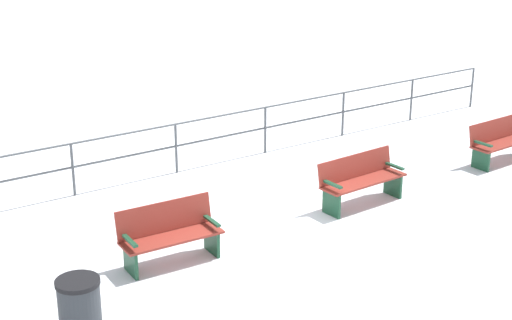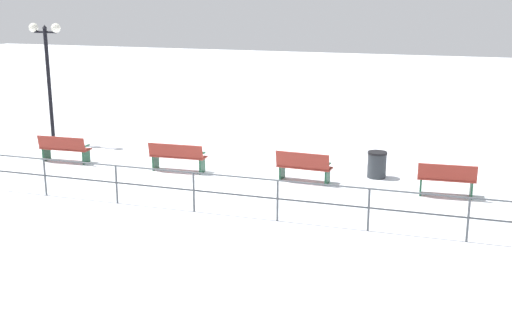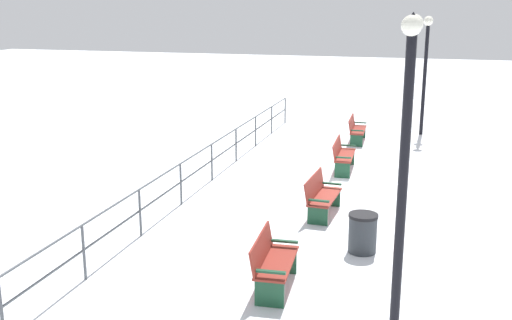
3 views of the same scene
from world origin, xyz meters
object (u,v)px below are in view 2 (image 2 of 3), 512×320
at_px(bench_fourth, 64,148).
at_px(trash_bin, 377,165).
at_px(bench_third, 177,156).
at_px(bench_second, 304,167).
at_px(bench_nearest, 446,179).
at_px(lamppost_middle, 47,57).

bearing_deg(bench_fourth, trash_bin, -84.63).
bearing_deg(bench_third, trash_bin, -80.64).
distance_m(bench_second, trash_bin, 2.20).
distance_m(bench_nearest, bench_third, 7.69).
relative_size(bench_fourth, lamppost_middle, 0.39).
distance_m(bench_second, lamppost_middle, 10.11).
relative_size(bench_second, bench_fourth, 0.95).
bearing_deg(lamppost_middle, bench_second, -101.50).
bearing_deg(bench_nearest, bench_third, 85.87).
xyz_separation_m(bench_fourth, trash_bin, (1.30, -9.56, -0.07)).
distance_m(bench_second, bench_fourth, 7.68).
bearing_deg(trash_bin, bench_second, 121.07).
bearing_deg(trash_bin, bench_fourth, 97.77).
bearing_deg(trash_bin, lamppost_middle, 85.93).
bearing_deg(lamppost_middle, bench_nearest, -98.79).
bearing_deg(bench_nearest, bench_fourth, 86.44).
bearing_deg(bench_second, bench_third, 94.08).
bearing_deg(lamppost_middle, bench_third, -109.45).
height_order(bench_nearest, bench_fourth, bench_nearest).
height_order(bench_nearest, bench_second, bench_nearest).
xyz_separation_m(bench_nearest, trash_bin, (1.26, 1.97, -0.09)).
relative_size(bench_nearest, bench_second, 0.97).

